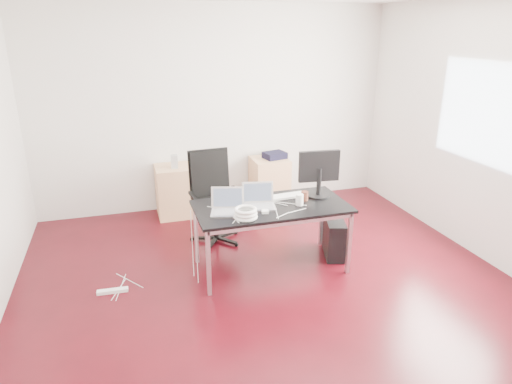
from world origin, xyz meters
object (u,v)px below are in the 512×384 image
object	(u,v)px
filing_cabinet_left	(175,191)
pc_tower	(334,238)
office_chair	(213,192)
filing_cabinet_right	(269,182)
desk	(271,210)

from	to	relation	value
filing_cabinet_left	pc_tower	size ratio (longest dim) A/B	1.56
filing_cabinet_left	pc_tower	world-z (taller)	filing_cabinet_left
filing_cabinet_left	pc_tower	xyz separation A→B (m)	(1.58, -1.74, -0.13)
filing_cabinet_left	pc_tower	bearing A→B (deg)	-47.88
office_chair	filing_cabinet_right	xyz separation A→B (m)	(1.02, 0.89, -0.26)
office_chair	pc_tower	distance (m)	1.53
office_chair	pc_tower	xyz separation A→B (m)	(1.22, -0.85, -0.39)
pc_tower	desk	bearing A→B (deg)	-158.75
desk	filing_cabinet_left	size ratio (longest dim) A/B	2.29
office_chair	pc_tower	world-z (taller)	office_chair
filing_cabinet_left	filing_cabinet_right	bearing A→B (deg)	0.00
desk	filing_cabinet_right	size ratio (longest dim) A/B	2.29
office_chair	filing_cabinet_right	size ratio (longest dim) A/B	1.54
desk	office_chair	world-z (taller)	office_chair
office_chair	filing_cabinet_left	world-z (taller)	office_chair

